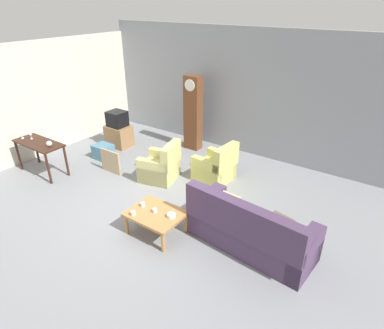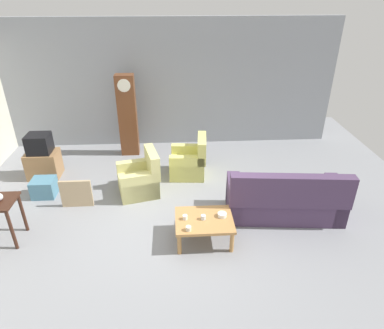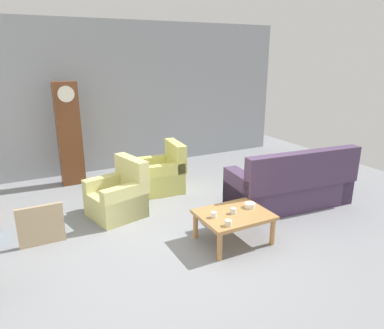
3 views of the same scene
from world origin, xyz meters
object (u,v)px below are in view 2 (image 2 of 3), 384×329
at_px(tv_crt, 39,144).
at_px(cup_cream_tall, 189,228).
at_px(coffee_table_wood, 204,222).
at_px(cup_white_porcelain, 185,217).
at_px(armchair_olive_near, 140,180).
at_px(tv_stand_cabinet, 44,164).
at_px(framed_picture_leaning, 76,194).
at_px(couch_floral, 285,200).
at_px(armchair_olive_far, 190,162).
at_px(cup_blue_rimmed, 203,217).
at_px(storage_box_blue, 44,187).
at_px(bowl_white_stacked, 222,215).
at_px(grandfather_clock, 128,116).

height_order(tv_crt, cup_cream_tall, tv_crt).
relative_size(coffee_table_wood, cup_white_porcelain, 11.73).
distance_m(armchair_olive_near, tv_stand_cabinet, 2.35).
bearing_deg(framed_picture_leaning, armchair_olive_near, 19.85).
xyz_separation_m(couch_floral, armchair_olive_far, (-1.66, 1.69, -0.05)).
bearing_deg(cup_blue_rimmed, cup_white_porcelain, 176.29).
bearing_deg(cup_white_porcelain, couch_floral, 16.42).
xyz_separation_m(tv_stand_cabinet, storage_box_blue, (0.24, -0.82, -0.11)).
bearing_deg(coffee_table_wood, bowl_white_stacked, 9.95).
bearing_deg(tv_stand_cabinet, armchair_olive_far, -2.12).
bearing_deg(tv_crt, cup_white_porcelain, -37.50).
distance_m(tv_stand_cabinet, cup_blue_rimmed, 4.13).
distance_m(cup_white_porcelain, bowl_white_stacked, 0.62).
distance_m(couch_floral, tv_crt, 5.27).
bearing_deg(couch_floral, cup_blue_rimmed, -159.99).
height_order(coffee_table_wood, bowl_white_stacked, bowl_white_stacked).
relative_size(framed_picture_leaning, cup_cream_tall, 6.67).
distance_m(grandfather_clock, bowl_white_stacked, 3.91).
relative_size(coffee_table_wood, bowl_white_stacked, 6.35).
height_order(coffee_table_wood, storage_box_blue, coffee_table_wood).
bearing_deg(storage_box_blue, armchair_olive_far, 12.95).
relative_size(framed_picture_leaning, cup_blue_rimmed, 7.38).
bearing_deg(cup_blue_rimmed, grandfather_clock, 114.36).
height_order(couch_floral, storage_box_blue, couch_floral).
xyz_separation_m(tv_crt, storage_box_blue, (0.24, -0.82, -0.62)).
xyz_separation_m(armchair_olive_near, coffee_table_wood, (1.18, -1.56, 0.06)).
relative_size(cup_blue_rimmed, bowl_white_stacked, 0.54).
relative_size(grandfather_clock, framed_picture_leaning, 3.36).
relative_size(armchair_olive_far, bowl_white_stacked, 6.09).
xyz_separation_m(armchair_olive_near, cup_cream_tall, (0.90, -1.83, 0.16)).
xyz_separation_m(armchair_olive_far, cup_blue_rimmed, (0.10, -2.25, 0.16)).
bearing_deg(storage_box_blue, grandfather_clock, 50.15).
height_order(framed_picture_leaning, bowl_white_stacked, framed_picture_leaning).
relative_size(coffee_table_wood, cup_blue_rimmed, 11.80).
bearing_deg(armchair_olive_near, coffee_table_wood, -52.87).
xyz_separation_m(armchair_olive_near, grandfather_clock, (-0.39, 1.88, 0.71)).
xyz_separation_m(storage_box_blue, bowl_white_stacked, (3.45, -1.50, 0.27)).
distance_m(tv_crt, cup_blue_rimmed, 4.14).
distance_m(couch_floral, cup_cream_tall, 2.01).
relative_size(storage_box_blue, bowl_white_stacked, 3.02).
distance_m(armchair_olive_far, cup_cream_tall, 2.53).
relative_size(grandfather_clock, cup_white_porcelain, 24.66).
xyz_separation_m(armchair_olive_near, bowl_white_stacked, (1.48, -1.50, 0.15)).
bearing_deg(grandfather_clock, framed_picture_leaning, -109.18).
height_order(armchair_olive_near, tv_stand_cabinet, armchair_olive_near).
relative_size(coffee_table_wood, cup_cream_tall, 10.67).
bearing_deg(tv_crt, grandfather_clock, 30.43).
height_order(armchair_olive_near, storage_box_blue, armchair_olive_near).
distance_m(coffee_table_wood, cup_blue_rimmed, 0.10).
bearing_deg(framed_picture_leaning, coffee_table_wood, -25.27).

